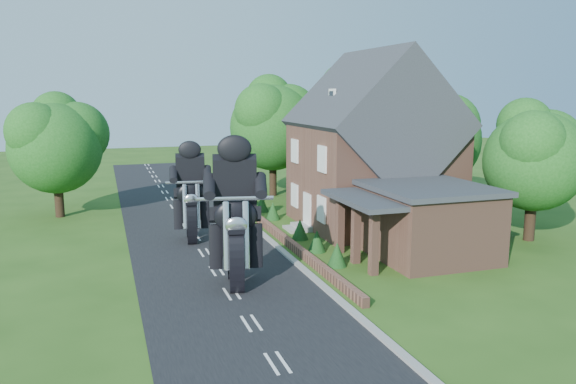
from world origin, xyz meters
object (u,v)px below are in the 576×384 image
object	(u,v)px
annex	(424,220)
motorcycle_lead	(236,264)
garden_wall	(277,233)
house	(373,152)
motorcycle_follow	(192,226)

from	to	relation	value
annex	motorcycle_lead	xyz separation A→B (m)	(-9.48, -1.37, -0.85)
garden_wall	house	world-z (taller)	house
house	motorcycle_follow	xyz separation A→B (m)	(-10.71, -0.56, -3.55)
annex	motorcycle_follow	world-z (taller)	annex
house	annex	bearing A→B (deg)	-95.24
garden_wall	motorcycle_follow	distance (m)	4.58
garden_wall	house	xyz separation A→B (m)	(6.19, 1.00, 4.14)
motorcycle_lead	motorcycle_follow	bearing A→B (deg)	-74.18
motorcycle_lead	annex	bearing A→B (deg)	-160.49
annex	motorcycle_follow	size ratio (longest dim) A/B	4.13
motorcycle_follow	garden_wall	bearing A→B (deg)	-177.49
garden_wall	motorcycle_lead	world-z (taller)	motorcycle_lead
house	motorcycle_follow	distance (m)	11.30
garden_wall	motorcycle_lead	distance (m)	8.20
annex	motorcycle_lead	distance (m)	9.62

